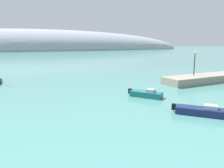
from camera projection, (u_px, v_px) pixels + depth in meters
breakwater_rocks at (210, 78)px, 41.82m from camera, size 20.76×6.77×1.32m
distant_ridge at (30, 50)px, 188.66m from camera, size 289.74×55.39×35.69m
motorboat_teal_foreground at (146, 94)px, 29.97m from camera, size 3.99×4.28×1.16m
motorboat_navy_alongside_breakwater at (202, 111)px, 22.60m from camera, size 4.83×4.65×1.14m
harbor_lamp_post at (195, 61)px, 39.95m from camera, size 0.36×0.36×4.35m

